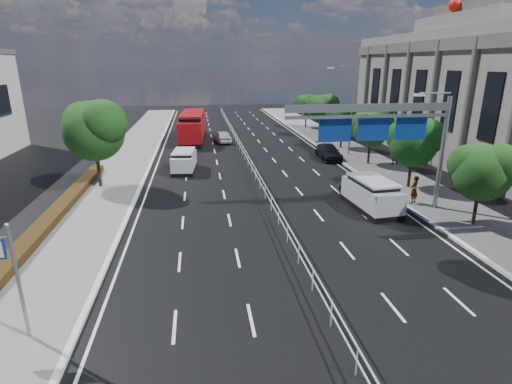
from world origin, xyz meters
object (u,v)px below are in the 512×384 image
object	(u,v)px
parked_car_dark	(329,152)
pedestrian_a	(414,190)
overhead_gantry	(386,124)
pedestrian_b	(394,155)
silver_minivan	(372,194)
near_car_silver	(223,136)
near_car_dark	(190,111)
red_bus	(193,126)
white_minivan	(184,161)
parked_car_teal	(366,193)

from	to	relation	value
parked_car_dark	pedestrian_a	xyz separation A→B (m)	(1.30, -14.03, 0.39)
overhead_gantry	pedestrian_b	xyz separation A→B (m)	(6.66, 11.33, -4.65)
pedestrian_b	parked_car_dark	bearing A→B (deg)	-21.31
silver_minivan	parked_car_dark	xyz separation A→B (m)	(1.80, 14.32, -0.32)
overhead_gantry	near_car_silver	size ratio (longest dim) A/B	2.50
near_car_silver	near_car_dark	size ratio (longest dim) A/B	0.93
red_bus	near_car_silver	xyz separation A→B (m)	(3.51, -1.91, -1.08)
overhead_gantry	silver_minivan	bearing A→B (deg)	112.15
near_car_silver	silver_minivan	distance (m)	25.76
red_bus	pedestrian_b	size ratio (longest dim) A/B	7.09
white_minivan	silver_minivan	bearing A→B (deg)	-37.70
pedestrian_a	pedestrian_b	bearing A→B (deg)	-143.33
pedestrian_a	near_car_silver	bearing A→B (deg)	-98.51
near_car_silver	near_car_dark	world-z (taller)	near_car_dark
red_bus	parked_car_dark	size ratio (longest dim) A/B	2.45
silver_minivan	near_car_silver	bearing A→B (deg)	103.49
overhead_gantry	red_bus	size ratio (longest dim) A/B	0.89
red_bus	parked_car_dark	xyz separation A→B (m)	(13.39, -12.04, -1.09)
red_bus	pedestrian_b	xyz separation A→B (m)	(18.49, -15.63, -0.82)
near_car_dark	parked_car_dark	distance (m)	40.30
near_car_dark	parked_car_dark	bearing A→B (deg)	116.57
white_minivan	red_bus	distance (m)	14.89
red_bus	near_car_silver	size ratio (longest dim) A/B	2.81
near_car_silver	parked_car_dark	world-z (taller)	near_car_silver
silver_minivan	pedestrian_a	size ratio (longest dim) A/B	2.69
overhead_gantry	white_minivan	xyz separation A→B (m)	(-12.53, 12.10, -4.70)
overhead_gantry	near_car_silver	xyz separation A→B (m)	(-8.32, 25.04, -4.91)
parked_car_teal	parked_car_dark	world-z (taller)	parked_car_dark
near_car_silver	pedestrian_b	xyz separation A→B (m)	(14.98, -13.72, 0.25)
white_minivan	near_car_dark	xyz separation A→B (m)	(-0.06, 40.55, -0.18)
near_car_silver	pedestrian_b	bearing A→B (deg)	130.00
near_car_silver	overhead_gantry	bearing A→B (deg)	100.86
white_minivan	pedestrian_b	distance (m)	19.20
white_minivan	pedestrian_a	xyz separation A→B (m)	(15.39, -11.22, 0.17)
parked_car_dark	near_car_silver	bearing A→B (deg)	137.47
near_car_silver	silver_minivan	world-z (taller)	silver_minivan
overhead_gantry	pedestrian_a	distance (m)	5.43
pedestrian_b	overhead_gantry	bearing A→B (deg)	73.36
overhead_gantry	white_minivan	world-z (taller)	overhead_gantry
overhead_gantry	pedestrian_a	world-z (taller)	overhead_gantry
parked_car_teal	pedestrian_b	xyz separation A→B (m)	(6.65, 9.38, 0.30)
overhead_gantry	parked_car_teal	xyz separation A→B (m)	(0.01, 1.95, -4.96)
red_bus	pedestrian_a	xyz separation A→B (m)	(14.69, -26.07, -0.70)
near_car_silver	parked_car_teal	size ratio (longest dim) A/B	0.88
pedestrian_b	red_bus	bearing A→B (deg)	-26.38
silver_minivan	pedestrian_a	xyz separation A→B (m)	(3.10, 0.29, 0.08)
pedestrian_a	pedestrian_b	distance (m)	11.11
parked_car_teal	white_minivan	bearing A→B (deg)	134.86
overhead_gantry	pedestrian_a	size ratio (longest dim) A/B	5.46
pedestrian_a	pedestrian_b	xyz separation A→B (m)	(3.80, 10.44, -0.12)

